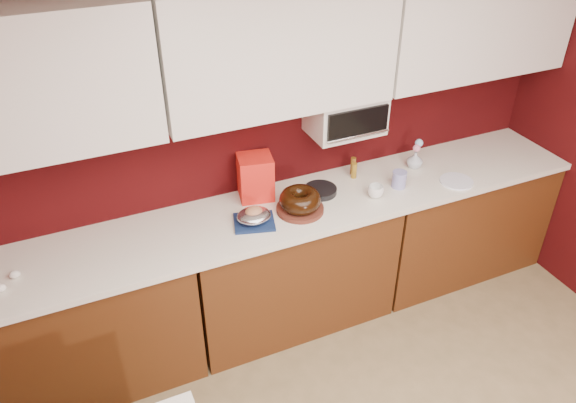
% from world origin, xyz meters
% --- Properties ---
extents(wall_back, '(4.00, 0.02, 2.50)m').
position_xyz_m(wall_back, '(0.00, 2.25, 1.25)').
color(wall_back, '#3C0809').
rests_on(wall_back, floor).
extents(base_cabinet_left, '(1.31, 0.58, 0.86)m').
position_xyz_m(base_cabinet_left, '(-1.33, 1.94, 0.43)').
color(base_cabinet_left, '#542B10').
rests_on(base_cabinet_left, floor).
extents(base_cabinet_center, '(1.31, 0.58, 0.86)m').
position_xyz_m(base_cabinet_center, '(0.00, 1.94, 0.43)').
color(base_cabinet_center, '#542B10').
rests_on(base_cabinet_center, floor).
extents(base_cabinet_right, '(1.31, 0.58, 0.86)m').
position_xyz_m(base_cabinet_right, '(1.33, 1.94, 0.43)').
color(base_cabinet_right, '#542B10').
rests_on(base_cabinet_right, floor).
extents(countertop, '(4.00, 0.62, 0.04)m').
position_xyz_m(countertop, '(0.00, 1.94, 0.88)').
color(countertop, white).
rests_on(countertop, base_cabinet_center).
extents(upper_cabinet_left, '(1.31, 0.33, 0.70)m').
position_xyz_m(upper_cabinet_left, '(-1.33, 2.08, 1.85)').
color(upper_cabinet_left, white).
rests_on(upper_cabinet_left, wall_back).
extents(upper_cabinet_center, '(1.31, 0.33, 0.70)m').
position_xyz_m(upper_cabinet_center, '(0.00, 2.08, 1.85)').
color(upper_cabinet_center, white).
rests_on(upper_cabinet_center, wall_back).
extents(upper_cabinet_right, '(1.31, 0.33, 0.70)m').
position_xyz_m(upper_cabinet_right, '(1.33, 2.08, 1.85)').
color(upper_cabinet_right, white).
rests_on(upper_cabinet_right, wall_back).
extents(toaster_oven, '(0.45, 0.30, 0.25)m').
position_xyz_m(toaster_oven, '(0.45, 2.10, 1.38)').
color(toaster_oven, white).
rests_on(toaster_oven, upper_cabinet_center).
extents(toaster_oven_door, '(0.40, 0.02, 0.18)m').
position_xyz_m(toaster_oven_door, '(0.45, 1.94, 1.38)').
color(toaster_oven_door, black).
rests_on(toaster_oven_door, toaster_oven).
extents(toaster_oven_handle, '(0.42, 0.02, 0.02)m').
position_xyz_m(toaster_oven_handle, '(0.45, 1.93, 1.30)').
color(toaster_oven_handle, silver).
rests_on(toaster_oven_handle, toaster_oven).
extents(cake_base, '(0.35, 0.35, 0.03)m').
position_xyz_m(cake_base, '(0.05, 1.88, 0.91)').
color(cake_base, '#5B261B').
rests_on(cake_base, countertop).
extents(bundt_cake, '(0.30, 0.30, 0.10)m').
position_xyz_m(bundt_cake, '(0.05, 1.88, 0.98)').
color(bundt_cake, black).
rests_on(bundt_cake, cake_base).
extents(navy_towel, '(0.28, 0.25, 0.02)m').
position_xyz_m(navy_towel, '(-0.25, 1.87, 0.91)').
color(navy_towel, navy).
rests_on(navy_towel, countertop).
extents(foil_ham_nest, '(0.21, 0.18, 0.08)m').
position_xyz_m(foil_ham_nest, '(-0.25, 1.87, 0.96)').
color(foil_ham_nest, silver).
rests_on(foil_ham_nest, navy_towel).
extents(roasted_ham, '(0.12, 0.11, 0.07)m').
position_xyz_m(roasted_ham, '(-0.25, 1.87, 0.98)').
color(roasted_ham, tan).
rests_on(roasted_ham, foil_ham_nest).
extents(pandoro_box, '(0.24, 0.22, 0.28)m').
position_xyz_m(pandoro_box, '(-0.14, 2.14, 1.04)').
color(pandoro_box, red).
rests_on(pandoro_box, countertop).
extents(dark_pan, '(0.27, 0.27, 0.04)m').
position_xyz_m(dark_pan, '(0.25, 2.01, 0.92)').
color(dark_pan, black).
rests_on(dark_pan, countertop).
extents(coffee_mug, '(0.12, 0.12, 0.10)m').
position_xyz_m(coffee_mug, '(0.55, 1.83, 0.95)').
color(coffee_mug, white).
rests_on(coffee_mug, countertop).
extents(blue_jar, '(0.11, 0.11, 0.11)m').
position_xyz_m(blue_jar, '(0.75, 1.87, 0.96)').
color(blue_jar, '#1B2199').
rests_on(blue_jar, countertop).
extents(flower_vase, '(0.10, 0.10, 0.13)m').
position_xyz_m(flower_vase, '(0.98, 2.04, 0.96)').
color(flower_vase, silver).
rests_on(flower_vase, countertop).
extents(flower_pink, '(0.05, 0.05, 0.05)m').
position_xyz_m(flower_pink, '(0.98, 2.04, 1.05)').
color(flower_pink, pink).
rests_on(flower_pink, flower_vase).
extents(flower_blue, '(0.05, 0.05, 0.05)m').
position_xyz_m(flower_blue, '(1.01, 2.06, 1.07)').
color(flower_blue, '#98CCF4').
rests_on(flower_blue, flower_vase).
extents(china_plate, '(0.23, 0.23, 0.01)m').
position_xyz_m(china_plate, '(1.12, 1.77, 0.91)').
color(china_plate, white).
rests_on(china_plate, countertop).
extents(amber_bottle, '(0.04, 0.04, 0.11)m').
position_xyz_m(amber_bottle, '(0.54, 2.09, 0.95)').
color(amber_bottle, olive).
rests_on(amber_bottle, countertop).
extents(egg_left, '(0.07, 0.06, 0.04)m').
position_xyz_m(egg_left, '(-1.62, 1.85, 0.92)').
color(egg_left, white).
rests_on(egg_left, countertop).
extents(egg_right, '(0.07, 0.06, 0.04)m').
position_xyz_m(egg_right, '(-1.55, 1.93, 0.92)').
color(egg_right, silver).
rests_on(egg_right, countertop).
extents(amber_bottle_tall, '(0.05, 0.05, 0.12)m').
position_xyz_m(amber_bottle_tall, '(0.56, 2.14, 0.96)').
color(amber_bottle_tall, brown).
rests_on(amber_bottle_tall, countertop).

